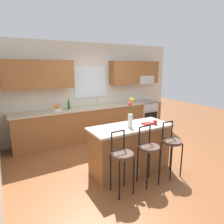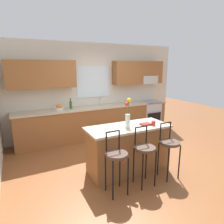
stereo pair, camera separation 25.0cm
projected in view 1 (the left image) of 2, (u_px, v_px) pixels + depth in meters
name	position (u px, v px, depth m)	size (l,w,h in m)	color
ground_plane	(128.00, 159.00, 4.46)	(14.00, 14.00, 0.00)	brown
back_wall_assembly	(92.00, 85.00, 5.81)	(5.60, 0.50, 2.70)	beige
counter_run	(96.00, 122.00, 5.79)	(4.56, 0.64, 0.92)	brown
sink_faucet	(98.00, 100.00, 5.85)	(0.02, 0.13, 0.23)	#B7BABC
oven_range	(145.00, 115.00, 6.65)	(0.60, 0.64, 0.92)	#B7BABC
kitchen_island	(130.00, 148.00, 3.94)	(1.64, 0.69, 0.92)	brown
bar_stool_near	(122.00, 157.00, 3.16)	(0.36, 0.36, 1.04)	black
bar_stool_middle	(149.00, 150.00, 3.43)	(0.36, 0.36, 1.04)	black
bar_stool_far	(172.00, 144.00, 3.69)	(0.36, 0.36, 1.04)	black
flower_vase	(130.00, 115.00, 3.70)	(0.12, 0.09, 0.57)	silver
mug_ceramic	(155.00, 122.00, 3.91)	(0.08, 0.08, 0.09)	#A52D28
cookbook	(147.00, 124.00, 3.94)	(0.20, 0.15, 0.03)	maroon
fruit_bowl_oranges	(57.00, 109.00, 5.15)	(0.24, 0.24, 0.16)	silver
bottle_olive_oil	(69.00, 105.00, 5.28)	(0.06, 0.06, 0.29)	#1E5923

